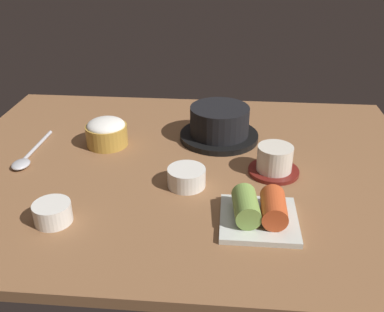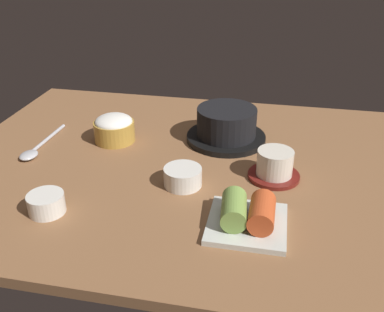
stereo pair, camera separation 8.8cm
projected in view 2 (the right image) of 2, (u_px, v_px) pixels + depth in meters
The scene contains 8 objects.
dining_table at pixel (185, 167), 92.38cm from camera, with size 100.00×76.00×2.00cm, color brown.
stone_pot at pixel (226, 125), 99.97cm from camera, with size 18.26×18.26×7.85cm.
rice_bowl at pixel (114, 128), 100.01cm from camera, with size 9.30×9.30×6.35cm.
tea_cup_with_saucer at pixel (275, 165), 85.51cm from camera, with size 10.24×10.24×5.89cm.
banchan_cup_center at pixel (183, 176), 83.41cm from camera, with size 7.33×7.33×3.65cm.
kimchi_plate at pixel (247, 216), 71.84cm from camera, with size 13.02×13.02×5.24cm.
side_bowl_near at pixel (46, 203), 75.59cm from camera, with size 6.40×6.40×3.52cm.
spoon at pixel (35, 150), 96.03cm from camera, with size 3.60×18.81×1.35cm.
Camera 2 is at (17.49, -78.43, 46.66)cm, focal length 40.88 mm.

